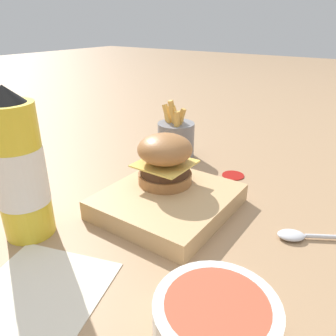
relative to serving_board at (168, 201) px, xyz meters
name	(u,v)px	position (x,y,z in m)	size (l,w,h in m)	color
ground_plane	(156,224)	(0.05, 0.01, -0.02)	(6.00, 6.00, 0.00)	#9E7A56
serving_board	(168,201)	(0.00, 0.00, 0.00)	(0.23, 0.22, 0.04)	tan
burger	(165,159)	(-0.03, -0.03, 0.07)	(0.10, 0.10, 0.10)	#9E6638
ketchup_bottle	(19,171)	(0.19, -0.15, 0.10)	(0.08, 0.08, 0.24)	yellow
fries_basket	(176,139)	(-0.23, -0.13, 0.03)	(0.09, 0.09, 0.15)	slate
side_bowl	(216,322)	(0.20, 0.20, 0.01)	(0.14, 0.14, 0.05)	silver
spoon	(306,236)	(-0.05, 0.24, -0.01)	(0.10, 0.16, 0.01)	silver
ketchup_puddle	(233,175)	(-0.20, 0.04, -0.02)	(0.05, 0.05, 0.00)	#9E140F
parchment_square	(39,292)	(0.27, -0.02, -0.02)	(0.21, 0.21, 0.00)	beige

